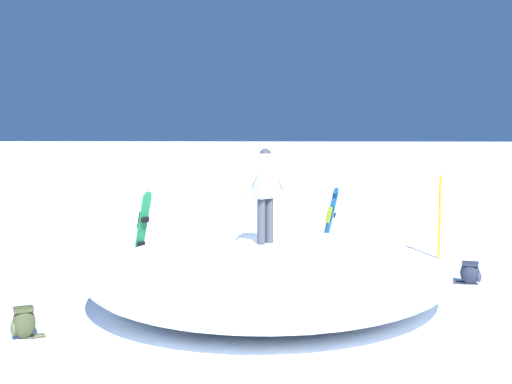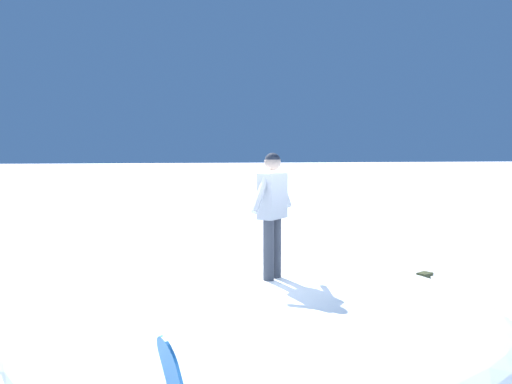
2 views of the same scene
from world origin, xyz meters
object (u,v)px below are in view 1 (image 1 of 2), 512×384
Objects in this scene: backpack_far at (471,273)px; trail_marker_pole at (440,215)px; backpack_near at (23,322)px; snowboard_primary_upright at (329,222)px; snowboarder_standing at (265,187)px; snowboard_secondary_upright at (142,228)px.

backpack_far is 2.60m from trail_marker_pole.
backpack_near reaches higher than backpack_far.
snowboard_primary_upright is 3.48m from backpack_far.
snowboarder_standing is 4.08m from snowboard_primary_upright.
snowboard_primary_upright is (3.65, -1.40, -1.15)m from snowboarder_standing.
snowboard_secondary_upright is (-0.91, 4.13, -0.00)m from snowboard_primary_upright.
trail_marker_pole is at bearing 0.19° from backpack_far.
snowboard_primary_upright is at bearing -20.92° from snowboarder_standing.
backpack_far is at bearing -101.25° from snowboard_secondary_upright.
trail_marker_pole is (2.48, 0.01, 0.79)m from backpack_far.
trail_marker_pole reaches higher than backpack_far.
snowboard_secondary_upright is 6.80m from trail_marker_pole.
backpack_far is (1.41, -3.97, -1.79)m from snowboarder_standing.
snowboard_primary_upright is at bearing -40.09° from backpack_near.
trail_marker_pole is (0.24, -2.57, 0.15)m from snowboard_primary_upright.
snowboard_primary_upright is 7.56m from backpack_near.
snowboarder_standing is 3.27× the size of backpack_near.
backpack_far is (-2.24, -2.58, -0.64)m from snowboard_primary_upright.
snowboarder_standing is at bearing 109.55° from backpack_far.
snowboarder_standing is at bearing 134.46° from trail_marker_pole.
backpack_near is at bearing 115.36° from backpack_far.
snowboard_secondary_upright is at bearing 78.75° from backpack_far.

